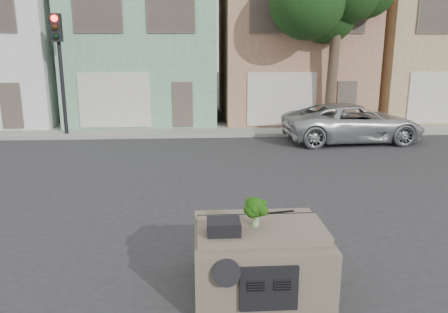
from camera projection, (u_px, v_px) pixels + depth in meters
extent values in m
plane|color=#303033|center=(240.00, 217.00, 9.85)|extent=(120.00, 120.00, 0.00)
cube|color=gray|center=(217.00, 130.00, 20.00)|extent=(40.00, 3.00, 0.15)
cube|color=#7CB08E|center=(146.00, 47.00, 22.75)|extent=(7.20, 8.20, 7.55)
cube|color=tan|center=(288.00, 47.00, 23.22)|extent=(7.20, 8.20, 7.55)
cube|color=tan|center=(424.00, 47.00, 23.69)|extent=(7.20, 8.20, 7.55)
imported|color=#B5B8BB|center=(351.00, 142.00, 17.81)|extent=(5.70, 2.85, 1.55)
cube|color=black|center=(61.00, 77.00, 18.02)|extent=(0.40, 0.40, 5.10)
cube|color=#163612|center=(334.00, 35.00, 18.62)|extent=(4.40, 4.00, 8.50)
cube|color=#6A5C4D|center=(259.00, 256.00, 6.81)|extent=(2.00, 1.80, 1.12)
cube|color=black|center=(224.00, 227.00, 6.27)|extent=(0.48, 0.38, 0.20)
cube|color=black|center=(274.00, 213.00, 7.06)|extent=(0.69, 0.15, 0.02)
cube|color=#163A0A|center=(255.00, 211.00, 6.52)|extent=(0.51, 0.51, 0.45)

